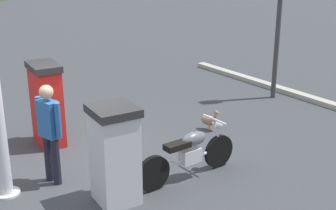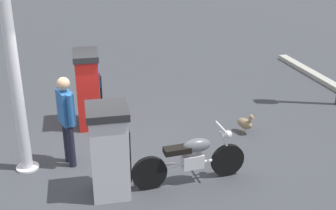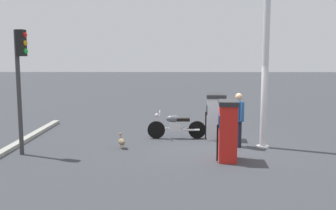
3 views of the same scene
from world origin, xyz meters
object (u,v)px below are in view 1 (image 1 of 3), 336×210
object	(u,v)px
motorcycle_near_pump	(189,153)
wandering_duck	(210,120)
fuel_pump_near	(115,154)
attendant_person	(49,128)
fuel_pump_far	(47,104)
roadside_traffic_light	(278,2)

from	to	relation	value
motorcycle_near_pump	wandering_duck	distance (m)	2.19
fuel_pump_near	motorcycle_near_pump	world-z (taller)	fuel_pump_near
attendant_person	wandering_duck	bearing A→B (deg)	3.93
fuel_pump_far	fuel_pump_near	bearing A→B (deg)	-90.00
fuel_pump_near	attendant_person	bearing A→B (deg)	116.49
motorcycle_near_pump	wandering_duck	size ratio (longest dim) A/B	4.31
fuel_pump_far	motorcycle_near_pump	size ratio (longest dim) A/B	0.81
motorcycle_near_pump	roadside_traffic_light	xyz separation A→B (m)	(4.32, 2.16, 1.95)
fuel_pump_far	roadside_traffic_light	world-z (taller)	roadside_traffic_light
wandering_duck	roadside_traffic_light	distance (m)	3.52
fuel_pump_near	attendant_person	world-z (taller)	attendant_person
fuel_pump_near	roadside_traffic_light	bearing A→B (deg)	20.30
wandering_duck	roadside_traffic_light	size ratio (longest dim) A/B	0.13
motorcycle_near_pump	attendant_person	size ratio (longest dim) A/B	1.19
fuel_pump_near	roadside_traffic_light	xyz separation A→B (m)	(5.67, 2.10, 1.62)
fuel_pump_far	attendant_person	distance (m)	1.63
fuel_pump_far	wandering_duck	distance (m)	3.32
fuel_pump_far	wandering_duck	xyz separation A→B (m)	(3.00, -1.28, -0.60)
fuel_pump_near	fuel_pump_far	world-z (taller)	fuel_pump_far
fuel_pump_near	motorcycle_near_pump	size ratio (longest dim) A/B	0.77
motorcycle_near_pump	attendant_person	world-z (taller)	attendant_person
attendant_person	roadside_traffic_light	bearing A→B (deg)	9.00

